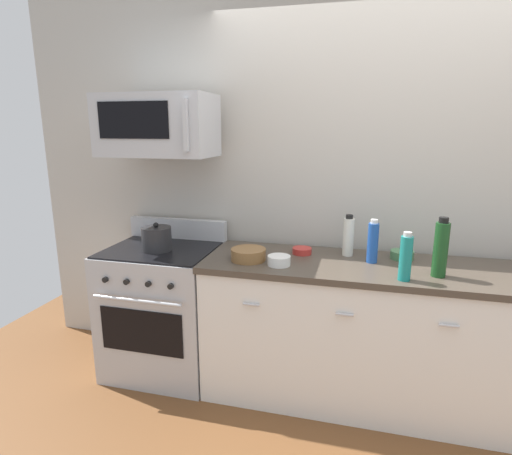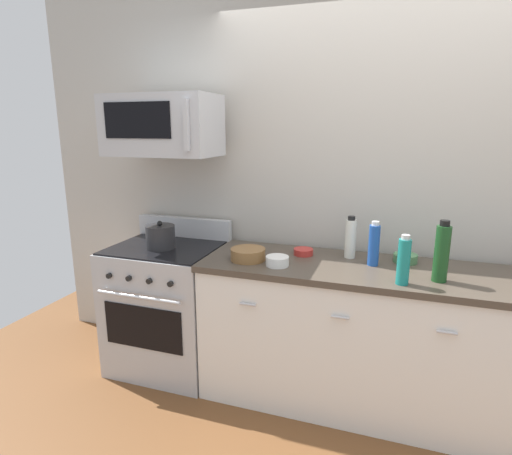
{
  "view_description": "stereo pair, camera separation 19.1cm",
  "coord_description": "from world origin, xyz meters",
  "px_view_note": "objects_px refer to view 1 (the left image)",
  "views": [
    {
      "loc": [
        -0.21,
        -2.52,
        1.74
      ],
      "look_at": [
        -0.85,
        -0.05,
        1.12
      ],
      "focal_mm": 29.21,
      "sensor_mm": 36.0,
      "label": 1
    },
    {
      "loc": [
        -0.03,
        -2.47,
        1.74
      ],
      "look_at": [
        -0.85,
        -0.05,
        1.12
      ],
      "focal_mm": 29.21,
      "sensor_mm": 36.0,
      "label": 2
    }
  ],
  "objects_px": {
    "bowl_wooden_salad": "(248,254)",
    "bowl_red_small": "(302,251)",
    "bottle_sparkling_teal": "(406,258)",
    "stockpot": "(157,239)",
    "bottle_vinegar_white": "(348,236)",
    "bottle_soda_blue": "(373,242)",
    "bottle_wine_green": "(441,249)",
    "bowl_white_ceramic": "(279,260)",
    "microwave": "(157,126)",
    "bowl_green_glaze": "(402,255)",
    "range_oven": "(164,308)"
  },
  "relations": [
    {
      "from": "microwave",
      "to": "bottle_sparkling_teal",
      "type": "bearing_deg",
      "value": -9.8
    },
    {
      "from": "bottle_vinegar_white",
      "to": "bowl_red_small",
      "type": "xyz_separation_m",
      "value": [
        -0.3,
        -0.04,
        -0.11
      ]
    },
    {
      "from": "bottle_wine_green",
      "to": "bottle_soda_blue",
      "type": "xyz_separation_m",
      "value": [
        -0.36,
        0.16,
        -0.03
      ]
    },
    {
      "from": "bottle_sparkling_teal",
      "to": "bowl_wooden_salad",
      "type": "xyz_separation_m",
      "value": [
        -0.92,
        0.13,
        -0.09
      ]
    },
    {
      "from": "bottle_wine_green",
      "to": "bottle_sparkling_teal",
      "type": "bearing_deg",
      "value": -149.47
    },
    {
      "from": "bowl_white_ceramic",
      "to": "bowl_green_glaze",
      "type": "distance_m",
      "value": 0.8
    },
    {
      "from": "bowl_white_ceramic",
      "to": "bowl_green_glaze",
      "type": "relative_size",
      "value": 0.96
    },
    {
      "from": "bottle_soda_blue",
      "to": "bottle_wine_green",
      "type": "bearing_deg",
      "value": -24.58
    },
    {
      "from": "bottle_vinegar_white",
      "to": "microwave",
      "type": "bearing_deg",
      "value": -174.71
    },
    {
      "from": "bowl_green_glaze",
      "to": "microwave",
      "type": "bearing_deg",
      "value": -175.46
    },
    {
      "from": "bowl_wooden_salad",
      "to": "bowl_red_small",
      "type": "bearing_deg",
      "value": 35.43
    },
    {
      "from": "bowl_wooden_salad",
      "to": "stockpot",
      "type": "relative_size",
      "value": 1.1
    },
    {
      "from": "bottle_vinegar_white",
      "to": "stockpot",
      "type": "bearing_deg",
      "value": -170.34
    },
    {
      "from": "bowl_white_ceramic",
      "to": "bowl_red_small",
      "type": "bearing_deg",
      "value": 69.39
    },
    {
      "from": "bowl_white_ceramic",
      "to": "stockpot",
      "type": "bearing_deg",
      "value": 173.69
    },
    {
      "from": "range_oven",
      "to": "stockpot",
      "type": "xyz_separation_m",
      "value": [
        -0.0,
        -0.05,
        0.53
      ]
    },
    {
      "from": "range_oven",
      "to": "bottle_wine_green",
      "type": "height_order",
      "value": "bottle_wine_green"
    },
    {
      "from": "bottle_wine_green",
      "to": "bowl_red_small",
      "type": "xyz_separation_m",
      "value": [
        -0.81,
        0.24,
        -0.14
      ]
    },
    {
      "from": "range_oven",
      "to": "bottle_wine_green",
      "type": "bearing_deg",
      "value": -3.72
    },
    {
      "from": "bowl_green_glaze",
      "to": "stockpot",
      "type": "relative_size",
      "value": 0.73
    },
    {
      "from": "bottle_soda_blue",
      "to": "bowl_white_ceramic",
      "type": "height_order",
      "value": "bottle_soda_blue"
    },
    {
      "from": "bowl_red_small",
      "to": "bowl_green_glaze",
      "type": "height_order",
      "value": "bowl_green_glaze"
    },
    {
      "from": "bottle_sparkling_teal",
      "to": "bottle_wine_green",
      "type": "height_order",
      "value": "bottle_wine_green"
    },
    {
      "from": "bowl_white_ceramic",
      "to": "stockpot",
      "type": "xyz_separation_m",
      "value": [
        -0.87,
        0.1,
        0.05
      ]
    },
    {
      "from": "range_oven",
      "to": "bowl_red_small",
      "type": "relative_size",
      "value": 8.39
    },
    {
      "from": "microwave",
      "to": "bowl_red_small",
      "type": "distance_m",
      "value": 1.26
    },
    {
      "from": "range_oven",
      "to": "bottle_sparkling_teal",
      "type": "xyz_separation_m",
      "value": [
        1.58,
        -0.23,
        0.58
      ]
    },
    {
      "from": "range_oven",
      "to": "bottle_soda_blue",
      "type": "distance_m",
      "value": 1.53
    },
    {
      "from": "bottle_vinegar_white",
      "to": "bowl_wooden_salad",
      "type": "relative_size",
      "value": 1.23
    },
    {
      "from": "bottle_sparkling_teal",
      "to": "bowl_wooden_salad",
      "type": "distance_m",
      "value": 0.94
    },
    {
      "from": "microwave",
      "to": "bottle_sparkling_teal",
      "type": "distance_m",
      "value": 1.75
    },
    {
      "from": "bottle_sparkling_teal",
      "to": "bottle_vinegar_white",
      "type": "relative_size",
      "value": 1.0
    },
    {
      "from": "stockpot",
      "to": "bottle_vinegar_white",
      "type": "bearing_deg",
      "value": 9.66
    },
    {
      "from": "bottle_vinegar_white",
      "to": "bowl_white_ceramic",
      "type": "xyz_separation_m",
      "value": [
        -0.4,
        -0.31,
        -0.1
      ]
    },
    {
      "from": "microwave",
      "to": "stockpot",
      "type": "height_order",
      "value": "microwave"
    },
    {
      "from": "bottle_vinegar_white",
      "to": "bowl_white_ceramic",
      "type": "bearing_deg",
      "value": -141.93
    },
    {
      "from": "bottle_wine_green",
      "to": "bowl_white_ceramic",
      "type": "xyz_separation_m",
      "value": [
        -0.91,
        -0.03,
        -0.13
      ]
    },
    {
      "from": "range_oven",
      "to": "bottle_vinegar_white",
      "type": "height_order",
      "value": "bottle_vinegar_white"
    },
    {
      "from": "range_oven",
      "to": "bottle_sparkling_teal",
      "type": "height_order",
      "value": "bottle_sparkling_teal"
    },
    {
      "from": "bowl_white_ceramic",
      "to": "bowl_green_glaze",
      "type": "bearing_deg",
      "value": 23.55
    },
    {
      "from": "range_oven",
      "to": "bowl_red_small",
      "type": "xyz_separation_m",
      "value": [
        0.97,
        0.12,
        0.47
      ]
    },
    {
      "from": "bottle_soda_blue",
      "to": "bottle_vinegar_white",
      "type": "xyz_separation_m",
      "value": [
        -0.15,
        0.11,
        -0.0
      ]
    },
    {
      "from": "bowl_wooden_salad",
      "to": "bottle_soda_blue",
      "type": "bearing_deg",
      "value": 11.09
    },
    {
      "from": "bottle_sparkling_teal",
      "to": "stockpot",
      "type": "xyz_separation_m",
      "value": [
        -1.58,
        0.18,
        -0.05
      ]
    },
    {
      "from": "bottle_soda_blue",
      "to": "bowl_red_small",
      "type": "height_order",
      "value": "bottle_soda_blue"
    },
    {
      "from": "microwave",
      "to": "bowl_white_ceramic",
      "type": "bearing_deg",
      "value": -12.62
    },
    {
      "from": "bottle_wine_green",
      "to": "bowl_green_glaze",
      "type": "bearing_deg",
      "value": 120.91
    },
    {
      "from": "microwave",
      "to": "bowl_white_ceramic",
      "type": "distance_m",
      "value": 1.19
    },
    {
      "from": "stockpot",
      "to": "microwave",
      "type": "bearing_deg",
      "value": 89.87
    },
    {
      "from": "bowl_wooden_salad",
      "to": "bowl_green_glaze",
      "type": "distance_m",
      "value": 0.98
    }
  ]
}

